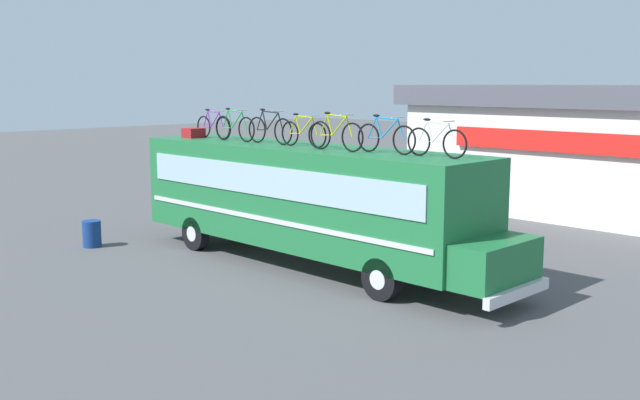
{
  "coord_description": "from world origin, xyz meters",
  "views": [
    {
      "loc": [
        14.11,
        -13.25,
        4.78
      ],
      "look_at": [
        0.66,
        0.0,
        1.8
      ],
      "focal_mm": 41.6,
      "sensor_mm": 36.0,
      "label": 1
    }
  ],
  "objects": [
    {
      "name": "rooftop_bicycle_4",
      "position": [
        0.19,
        -0.14,
        3.51
      ],
      "size": [
        1.67,
        0.44,
        0.86
      ],
      "color": "black",
      "rests_on": "bus"
    },
    {
      "name": "rooftop_bicycle_1",
      "position": [
        -3.86,
        -0.01,
        3.51
      ],
      "size": [
        1.61,
        0.44,
        0.88
      ],
      "color": "black",
      "rests_on": "bus"
    },
    {
      "name": "rooftop_bicycle_7",
      "position": [
        4.23,
        0.1,
        3.51
      ],
      "size": [
        1.63,
        0.44,
        0.86
      ],
      "color": "black",
      "rests_on": "bus"
    },
    {
      "name": "rooftop_bicycle_2",
      "position": [
        -2.58,
        -0.21,
        3.54
      ],
      "size": [
        1.77,
        0.44,
        0.94
      ],
      "color": "black",
      "rests_on": "bus"
    },
    {
      "name": "bus",
      "position": [
        0.18,
        0.0,
        1.82
      ],
      "size": [
        11.99,
        2.52,
        3.15
      ],
      "color": "#1E6B38",
      "rests_on": "ground"
    },
    {
      "name": "ground_plane",
      "position": [
        0.0,
        0.0,
        0.0
      ],
      "size": [
        120.0,
        120.0,
        0.0
      ],
      "primitive_type": "plane",
      "color": "#4C4C4F"
    },
    {
      "name": "rooftop_bicycle_6",
      "position": [
        2.84,
        0.01,
        3.53
      ],
      "size": [
        1.77,
        0.44,
        0.91
      ],
      "color": "black",
      "rests_on": "bus"
    },
    {
      "name": "trash_bin",
      "position": [
        -5.85,
        -3.03,
        0.39
      ],
      "size": [
        0.54,
        0.54,
        0.78
      ],
      "primitive_type": "cylinder",
      "color": "navy",
      "rests_on": "ground"
    },
    {
      "name": "luggage_bag_1",
      "position": [
        -4.52,
        -0.26,
        3.29
      ],
      "size": [
        0.51,
        0.54,
        0.29
      ],
      "primitive_type": "cube",
      "color": "maroon",
      "rests_on": "bus"
    },
    {
      "name": "roadside_building",
      "position": [
        1.76,
        13.39,
        2.41
      ],
      "size": [
        13.45,
        7.48,
        4.71
      ],
      "color": "silver",
      "rests_on": "ground"
    },
    {
      "name": "rooftop_bicycle_5",
      "position": [
        1.53,
        -0.31,
        3.54
      ],
      "size": [
        1.79,
        0.44,
        0.94
      ],
      "color": "black",
      "rests_on": "bus"
    },
    {
      "name": "rooftop_bicycle_3",
      "position": [
        -1.17,
        -0.11,
        3.54
      ],
      "size": [
        1.8,
        0.44,
        0.95
      ],
      "color": "black",
      "rests_on": "bus"
    }
  ]
}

